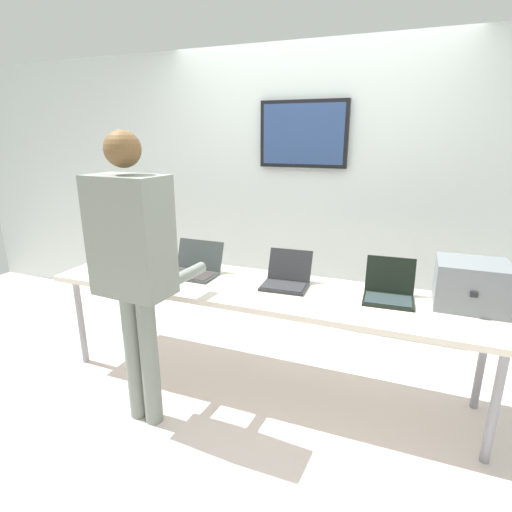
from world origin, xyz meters
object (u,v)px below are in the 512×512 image
(workbench, at_px, (262,294))
(laptop_station_2, at_px, (286,278))
(laptop_station_0, at_px, (121,256))
(laptop_station_3, at_px, (389,290))
(equipment_box, at_px, (471,284))
(coffee_mug, at_px, (140,278))
(laptop_station_1, at_px, (194,267))
(person, at_px, (134,257))

(workbench, bearing_deg, laptop_station_2, 34.11)
(laptop_station_0, distance_m, laptop_station_3, 2.07)
(equipment_box, distance_m, laptop_station_3, 0.47)
(coffee_mug, bearing_deg, laptop_station_2, 19.75)
(equipment_box, relative_size, laptop_station_1, 1.04)
(laptop_station_1, distance_m, laptop_station_3, 1.39)
(laptop_station_1, relative_size, laptop_station_2, 1.15)
(laptop_station_3, bearing_deg, laptop_station_0, -179.66)
(equipment_box, height_order, laptop_station_0, equipment_box)
(laptop_station_3, bearing_deg, equipment_box, 6.49)
(equipment_box, xyz_separation_m, laptop_station_2, (-1.13, -0.06, -0.09))
(person, bearing_deg, workbench, 48.32)
(equipment_box, relative_size, laptop_station_2, 1.19)
(laptop_station_0, xyz_separation_m, laptop_station_3, (2.07, 0.01, -0.01))
(coffee_mug, bearing_deg, equipment_box, 10.98)
(equipment_box, bearing_deg, laptop_station_1, -177.37)
(equipment_box, distance_m, person, 1.99)
(laptop_station_2, bearing_deg, laptop_station_1, -178.07)
(equipment_box, bearing_deg, workbench, -173.02)
(workbench, xyz_separation_m, laptop_station_2, (0.14, 0.09, 0.10))
(laptop_station_3, bearing_deg, workbench, -172.75)
(equipment_box, bearing_deg, coffee_mug, -169.02)
(equipment_box, relative_size, laptop_station_3, 1.24)
(person, bearing_deg, laptop_station_2, 45.94)
(laptop_station_2, xyz_separation_m, laptop_station_3, (0.67, 0.01, 0.00))
(laptop_station_0, relative_size, coffee_mug, 4.49)
(laptop_station_1, bearing_deg, coffee_mug, -127.75)
(equipment_box, xyz_separation_m, laptop_station_3, (-0.46, -0.05, -0.08))
(laptop_station_2, bearing_deg, workbench, -145.89)
(person, bearing_deg, laptop_station_0, 134.46)
(laptop_station_3, xyz_separation_m, coffee_mug, (-1.63, -0.35, -0.02))
(laptop_station_1, xyz_separation_m, laptop_station_3, (1.38, 0.03, 0.00))
(laptop_station_2, height_order, person, person)
(laptop_station_0, xyz_separation_m, person, (0.70, -0.71, 0.27))
(workbench, bearing_deg, laptop_station_0, 175.83)
(equipment_box, xyz_separation_m, laptop_station_0, (-2.52, -0.06, -0.08))
(workbench, distance_m, laptop_station_0, 1.26)
(laptop_station_0, relative_size, laptop_station_1, 0.95)
(laptop_station_0, xyz_separation_m, coffee_mug, (0.43, -0.34, -0.02))
(coffee_mug, bearing_deg, laptop_station_1, 52.25)
(laptop_station_3, xyz_separation_m, person, (-1.37, -0.73, 0.27))
(laptop_station_2, bearing_deg, laptop_station_0, -179.86)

